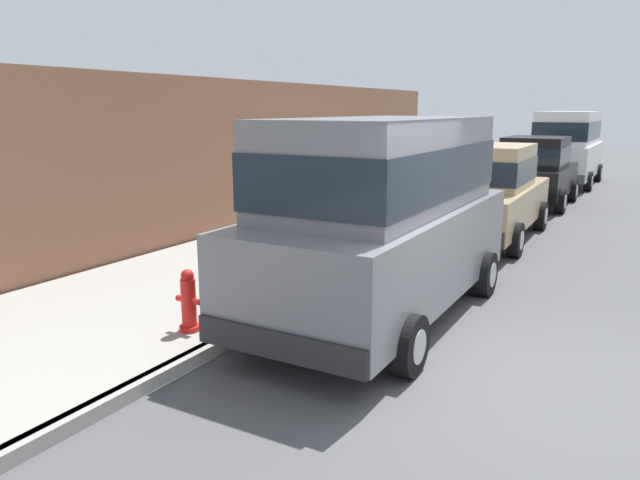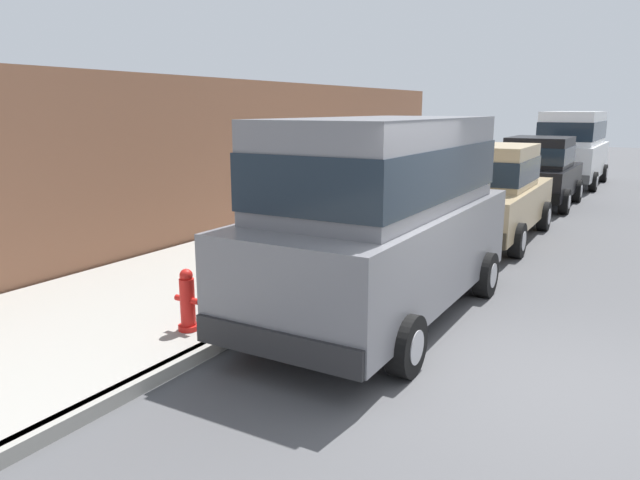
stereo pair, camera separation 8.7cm
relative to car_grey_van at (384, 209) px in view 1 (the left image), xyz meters
The scene contains 10 objects.
ground_plane 2.70m from the car_grey_van, 24.10° to the right, with size 80.00×80.00×0.00m, color #4C4C4F.
curb 1.96m from the car_grey_van, 139.08° to the right, with size 0.16×64.00×0.14m, color gray.
sidewalk 3.32m from the car_grey_van, 161.91° to the right, with size 3.60×64.00×0.14m, color #99968E.
car_grey_van is the anchor object (origin of this frame).
car_tan_sedan 5.36m from the car_grey_van, 91.02° to the left, with size 2.09×4.63×1.92m.
car_black_hatchback 10.27m from the car_grey_van, 90.10° to the left, with size 1.97×3.80×1.88m.
car_white_van 15.64m from the car_grey_van, 89.87° to the left, with size 2.16×4.91×2.52m.
dog_tan 2.76m from the car_grey_van, behind, with size 0.33×0.74×0.49m.
fire_hydrant 2.62m from the car_grey_van, 128.76° to the right, with size 0.34×0.24×0.72m.
building_facade 6.16m from the car_grey_van, 144.19° to the left, with size 0.50×20.00×3.21m, color #8C5B42.
Camera 1 is at (0.83, -5.77, 2.63)m, focal length 33.19 mm.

